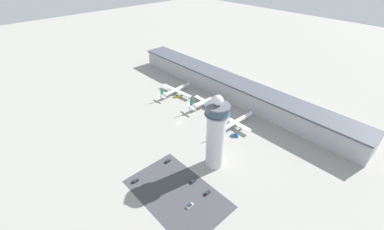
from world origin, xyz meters
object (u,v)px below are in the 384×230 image
(control_tower, at_px, (216,134))
(service_truck_catering, at_px, (177,96))
(airplane_gate_alpha, at_px, (176,90))
(airplane_gate_charlie, at_px, (235,123))
(service_truck_fuel, at_px, (235,135))
(car_blue_compact, at_px, (193,181))
(airplane_gate_bravo, at_px, (206,102))
(car_white_wagon, at_px, (168,161))
(car_maroon_suv, at_px, (190,206))
(car_green_van, at_px, (135,181))
(car_grey_coupe, at_px, (207,193))

(control_tower, relative_size, service_truck_catering, 8.23)
(airplane_gate_alpha, distance_m, airplane_gate_charlie, 80.04)
(airplane_gate_alpha, bearing_deg, service_truck_catering, -27.57)
(service_truck_fuel, bearing_deg, car_blue_compact, -77.94)
(airplane_gate_bravo, relative_size, service_truck_fuel, 6.13)
(service_truck_catering, bearing_deg, control_tower, -25.19)
(airplane_gate_bravo, bearing_deg, car_white_wagon, -64.21)
(airplane_gate_bravo, relative_size, car_white_wagon, 8.29)
(airplane_gate_bravo, height_order, car_white_wagon, airplane_gate_bravo)
(service_truck_fuel, xyz_separation_m, car_maroon_suv, (25.00, -72.18, -0.38))
(car_maroon_suv, distance_m, car_white_wagon, 40.82)
(car_green_van, distance_m, car_grey_coupe, 47.30)
(airplane_gate_alpha, xyz_separation_m, airplane_gate_charlie, (80.02, -1.70, 0.42))
(car_white_wagon, bearing_deg, car_blue_compact, 0.65)
(control_tower, height_order, car_blue_compact, control_tower)
(airplane_gate_alpha, height_order, car_green_van, airplane_gate_alpha)
(service_truck_catering, distance_m, car_white_wagon, 94.97)
(service_truck_fuel, bearing_deg, airplane_gate_alpha, 172.69)
(car_blue_compact, bearing_deg, car_maroon_suv, -48.14)
(control_tower, xyz_separation_m, car_grey_coupe, (15.20, -22.62, -25.59))
(car_green_van, bearing_deg, car_white_wagon, 90.61)
(car_green_van, bearing_deg, control_tower, 65.00)
(airplane_gate_charlie, xyz_separation_m, car_blue_compact, (20.97, -67.80, -3.98))
(service_truck_fuel, height_order, car_grey_coupe, service_truck_fuel)
(service_truck_catering, bearing_deg, airplane_gate_charlie, 1.53)
(airplane_gate_alpha, bearing_deg, car_grey_coupe, -31.36)
(car_green_van, distance_m, car_blue_compact, 37.45)
(airplane_gate_charlie, relative_size, car_white_wagon, 9.60)
(service_truck_fuel, xyz_separation_m, car_blue_compact, (12.42, -58.14, -0.46))
(airplane_gate_alpha, height_order, service_truck_fuel, airplane_gate_alpha)
(service_truck_fuel, distance_m, car_maroon_suv, 76.39)
(airplane_gate_alpha, bearing_deg, car_blue_compact, -34.53)
(airplane_gate_alpha, bearing_deg, service_truck_fuel, -7.31)
(car_grey_coupe, bearing_deg, car_green_van, -144.57)
(airplane_gate_alpha, relative_size, car_grey_coupe, 8.93)
(airplane_gate_charlie, bearing_deg, control_tower, -67.44)
(airplane_gate_alpha, relative_size, car_maroon_suv, 8.60)
(airplane_gate_bravo, height_order, car_maroon_suv, airplane_gate_bravo)
(control_tower, bearing_deg, car_blue_compact, -84.39)
(control_tower, distance_m, airplane_gate_bravo, 81.99)
(airplane_gate_charlie, height_order, service_truck_catering, airplane_gate_charlie)
(car_maroon_suv, bearing_deg, service_truck_fuel, 109.10)
(service_truck_catering, bearing_deg, car_white_wagon, -44.15)
(airplane_gate_bravo, distance_m, airplane_gate_charlie, 41.62)
(airplane_gate_charlie, relative_size, service_truck_fuel, 7.11)
(service_truck_fuel, xyz_separation_m, car_white_wagon, (-13.44, -58.43, -0.39))
(airplane_gate_alpha, distance_m, car_maroon_suv, 141.04)
(car_white_wagon, bearing_deg, control_tower, 44.20)
(control_tower, xyz_separation_m, service_truck_catering, (-91.78, 43.17, -25.16))
(car_grey_coupe, bearing_deg, control_tower, 123.90)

